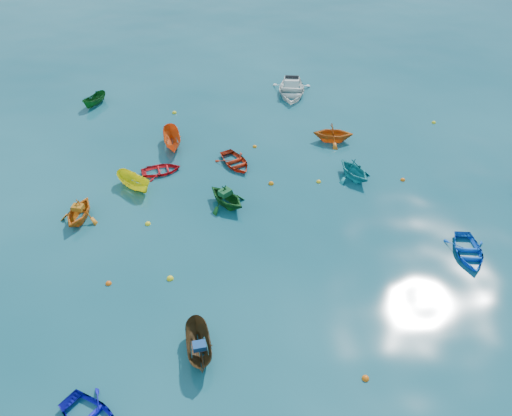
{
  "coord_description": "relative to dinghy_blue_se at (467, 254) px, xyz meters",
  "views": [
    {
      "loc": [
        -1.66,
        -17.99,
        19.43
      ],
      "look_at": [
        0.0,
        5.0,
        0.4
      ],
      "focal_mm": 35.0,
      "sensor_mm": 36.0,
      "label": 1
    }
  ],
  "objects": [
    {
      "name": "buoy_ye_d",
      "position": [
        -16.96,
        17.16,
        0.0
      ],
      "size": [
        0.35,
        0.35,
        0.35
      ],
      "primitive_type": "sphere",
      "color": "yellow",
      "rests_on": "ground"
    },
    {
      "name": "buoy_or_d",
      "position": [
        -1.5,
        7.01,
        0.0
      ],
      "size": [
        0.32,
        0.32,
        0.32
      ],
      "primitive_type": "sphere",
      "color": "orange",
      "rests_on": "ground"
    },
    {
      "name": "buoy_or_b",
      "position": [
        -7.44,
        -7.09,
        0.0
      ],
      "size": [
        0.33,
        0.33,
        0.33
      ],
      "primitive_type": "sphere",
      "color": "#E25B0C",
      "rests_on": "ground"
    },
    {
      "name": "sampan_green_far",
      "position": [
        -23.45,
        19.02,
        0.0
      ],
      "size": [
        2.07,
        2.64,
        0.97
      ],
      "primitive_type": "imported",
      "rotation": [
        0.0,
        0.0,
        -0.53
      ],
      "color": "#13531A",
      "rests_on": "ground"
    },
    {
      "name": "buoy_or_e",
      "position": [
        -10.92,
        11.74,
        0.0
      ],
      "size": [
        0.3,
        0.3,
        0.3
      ],
      "primitive_type": "sphere",
      "color": "orange",
      "rests_on": "ground"
    },
    {
      "name": "dinghy_red_nw",
      "position": [
        -17.38,
        9.07,
        0.0
      ],
      "size": [
        2.97,
        2.4,
        0.55
      ],
      "primitive_type": "imported",
      "rotation": [
        0.0,
        0.0,
        1.79
      ],
      "color": "red",
      "rests_on": "ground"
    },
    {
      "name": "tarp_orange_a",
      "position": [
        -21.82,
        4.58,
        0.87
      ],
      "size": [
        0.72,
        0.6,
        0.31
      ],
      "primitive_type": "cube",
      "rotation": [
        0.0,
        0.0,
        -0.22
      ],
      "color": "#B76312",
      "rests_on": "dinghy_orange_w"
    },
    {
      "name": "dinghy_red_far",
      "position": [
        -12.4,
        9.62,
        0.0
      ],
      "size": [
        3.25,
        3.63,
        0.62
      ],
      "primitive_type": "imported",
      "rotation": [
        0.0,
        0.0,
        0.46
      ],
      "color": "#B0250E",
      "rests_on": "ground"
    },
    {
      "name": "buoy_or_c",
      "position": [
        -10.17,
        7.22,
        0.0
      ],
      "size": [
        0.36,
        0.36,
        0.36
      ],
      "primitive_type": "sphere",
      "color": "orange",
      "rests_on": "ground"
    },
    {
      "name": "dinghy_green_n",
      "position": [
        -13.11,
        5.28,
        0.0
      ],
      "size": [
        3.63,
        3.68,
        1.47
      ],
      "primitive_type": "imported",
      "rotation": [
        0.0,
        0.0,
        0.7
      ],
      "color": "#13521A",
      "rests_on": "ground"
    },
    {
      "name": "dinghy_blue_se",
      "position": [
        0.0,
        0.0,
        0.0
      ],
      "size": [
        2.62,
        3.37,
        0.64
      ],
      "primitive_type": "imported",
      "rotation": [
        0.0,
        0.0,
        -0.14
      ],
      "color": "blue",
      "rests_on": "ground"
    },
    {
      "name": "sampan_yellow_mid",
      "position": [
        -18.94,
        7.41,
        0.0
      ],
      "size": [
        2.84,
        2.74,
        1.11
      ],
      "primitive_type": "imported",
      "rotation": [
        0.0,
        0.0,
        0.83
      ],
      "color": "yellow",
      "rests_on": "ground"
    },
    {
      "name": "buoy_ye_b",
      "position": [
        -17.79,
        3.8,
        0.0
      ],
      "size": [
        0.34,
        0.34,
        0.34
      ],
      "primitive_type": "sphere",
      "color": "yellow",
      "rests_on": "ground"
    },
    {
      "name": "motorboat_white",
      "position": [
        -7.26,
        19.79,
        0.0
      ],
      "size": [
        3.94,
        5.05,
        1.56
      ],
      "primitive_type": "imported",
      "rotation": [
        0.0,
        0.0,
        -0.14
      ],
      "color": "white",
      "rests_on": "ground"
    },
    {
      "name": "tarp_green_b",
      "position": [
        -13.18,
        5.35,
        0.91
      ],
      "size": [
        0.9,
        0.88,
        0.35
      ],
      "primitive_type": "cube",
      "rotation": [
        0.0,
        0.0,
        0.7
      ],
      "color": "#134E25",
      "rests_on": "dinghy_green_n"
    },
    {
      "name": "buoy_or_a",
      "position": [
        -19.38,
        -0.76,
        0.0
      ],
      "size": [
        0.32,
        0.32,
        0.32
      ],
      "primitive_type": "sphere",
      "color": "#EA570C",
      "rests_on": "ground"
    },
    {
      "name": "ground",
      "position": [
        -11.36,
        -0.65,
        0.0
      ],
      "size": [
        160.0,
        160.0,
        0.0
      ],
      "primitive_type": "plane",
      "color": "#0A3D4D",
      "rests_on": "ground"
    },
    {
      "name": "buoy_ye_a",
      "position": [
        -16.22,
        -0.65,
        0.0
      ],
      "size": [
        0.36,
        0.36,
        0.36
      ],
      "primitive_type": "sphere",
      "color": "yellow",
      "rests_on": "ground"
    },
    {
      "name": "dinghy_orange_far",
      "position": [
        -5.2,
        12.15,
        0.0
      ],
      "size": [
        3.19,
        2.86,
        1.5
      ],
      "primitive_type": "imported",
      "rotation": [
        0.0,
        0.0,
        1.42
      ],
      "color": "#D25D13",
      "rests_on": "ground"
    },
    {
      "name": "tarp_blue_a",
      "position": [
        -14.57,
        -5.41,
        0.72
      ],
      "size": [
        0.64,
        0.51,
        0.28
      ],
      "primitive_type": "cube",
      "rotation": [
        0.0,
        0.0,
        0.13
      ],
      "color": "navy",
      "rests_on": "sampan_brown_mid"
    },
    {
      "name": "buoy_ye_c",
      "position": [
        -7.05,
        7.2,
        0.0
      ],
      "size": [
        0.32,
        0.32,
        0.32
      ],
      "primitive_type": "sphere",
      "color": "yellow",
      "rests_on": "ground"
    },
    {
      "name": "dinghy_orange_w",
      "position": [
        -21.83,
        4.53,
        0.0
      ],
      "size": [
        2.87,
        3.15,
        1.43
      ],
      "primitive_type": "imported",
      "rotation": [
        0.0,
        0.0,
        -0.22
      ],
      "color": "orange",
      "rests_on": "ground"
    },
    {
      "name": "sampan_orange_n",
      "position": [
        -16.78,
        12.28,
        0.0
      ],
      "size": [
        1.7,
        3.37,
        1.25
      ],
      "primitive_type": "imported",
      "rotation": [
        0.0,
        0.0,
        0.15
      ],
      "color": "#EE5816",
      "rests_on": "ground"
    },
    {
      "name": "buoy_ye_e",
      "position": [
        3.12,
        14.16,
        0.0
      ],
      "size": [
        0.32,
        0.32,
        0.32
      ],
      "primitive_type": "sphere",
      "color": "yellow",
      "rests_on": "ground"
    },
    {
      "name": "sampan_brown_mid",
      "position": [
        -14.59,
        -5.26,
        0.0
      ],
      "size": [
        1.52,
        3.14,
        1.17
      ],
      "primitive_type": "imported",
      "rotation": [
        0.0,
        0.0,
        0.13
      ],
      "color": "#4E361C",
      "rests_on": "ground"
    },
    {
      "name": "dinghy_cyan_se",
      "position": [
        -4.7,
        7.53,
        0.0
      ],
      "size": [
        3.3,
        3.48,
        1.43
      ],
      "primitive_type": "imported",
      "rotation": [
        0.0,
        0.0,
        0.45
      ],
      "color": "teal",
      "rests_on": "ground"
    }
  ]
}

